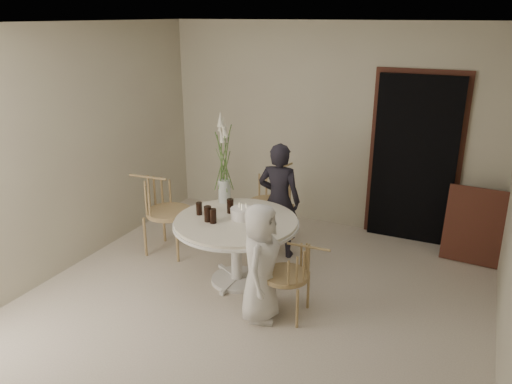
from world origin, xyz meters
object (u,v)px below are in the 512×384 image
at_px(table, 236,229).
at_px(chair_left, 159,203).
at_px(chair_far, 275,194).
at_px(girl, 279,201).
at_px(chair_right, 297,270).
at_px(birthday_cake, 242,213).
at_px(flower_vase, 224,163).
at_px(boy, 260,263).

xyz_separation_m(table, chair_left, (-1.20, 0.30, -0.00)).
relative_size(chair_far, girl, 0.68).
bearing_deg(chair_left, chair_right, -112.45).
bearing_deg(chair_left, girl, -74.32).
xyz_separation_m(birthday_cake, flower_vase, (-0.40, 0.36, 0.41)).
relative_size(table, chair_left, 1.40).
height_order(chair_far, chair_right, chair_far).
bearing_deg(flower_vase, girl, 36.36).
relative_size(chair_far, flower_vase, 0.91).
bearing_deg(chair_right, boy, -65.62).
relative_size(girl, flower_vase, 1.33).
distance_m(boy, flower_vase, 1.42).
bearing_deg(boy, chair_right, -72.76).
height_order(chair_right, birthday_cake, birthday_cake).
relative_size(table, birthday_cake, 5.62).
bearing_deg(chair_far, chair_right, -48.92).
bearing_deg(chair_far, table, -75.29).
distance_m(chair_right, boy, 0.35).
distance_m(girl, flower_vase, 0.82).
height_order(boy, flower_vase, flower_vase).
bearing_deg(chair_far, boy, -59.69).
height_order(chair_left, girl, girl).
distance_m(chair_left, girl, 1.45).
distance_m(table, chair_left, 1.24).
height_order(girl, boy, girl).
height_order(chair_right, flower_vase, flower_vase).
bearing_deg(girl, boy, 99.82).
distance_m(table, chair_far, 1.22).
height_order(table, girl, girl).
height_order(chair_right, chair_left, chair_left).
relative_size(chair_right, girl, 0.56).
xyz_separation_m(chair_far, chair_left, (-1.14, -0.91, 0.00)).
xyz_separation_m(girl, flower_vase, (-0.52, -0.38, 0.50)).
relative_size(table, girl, 0.96).
bearing_deg(boy, chair_left, 54.50).
distance_m(chair_left, boy, 1.91).
bearing_deg(chair_left, birthday_cake, -105.56).
distance_m(boy, birthday_cake, 0.78).
relative_size(girl, boy, 1.19).
distance_m(table, chair_right, 0.91).
bearing_deg(chair_left, boy, -119.77).
distance_m(table, flower_vase, 0.80).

